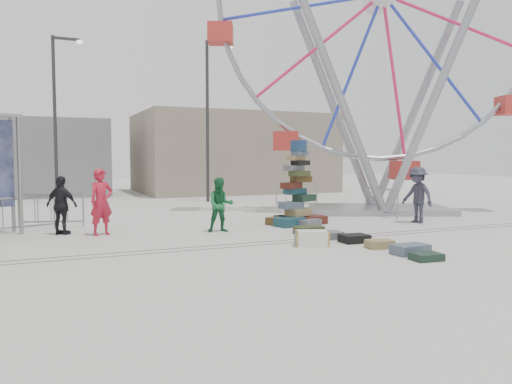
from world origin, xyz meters
name	(u,v)px	position (x,y,z in m)	size (l,w,h in m)	color
ground	(258,250)	(0.00, 0.00, 0.00)	(90.00, 90.00, 0.00)	#9E9E99
track_line_near	(248,246)	(0.00, 0.60, 0.00)	(40.00, 0.04, 0.01)	#47443F
track_line_far	(242,243)	(0.00, 1.00, 0.00)	(40.00, 0.04, 0.01)	#47443F
building_right	(232,153)	(7.00, 20.00, 2.50)	(12.00, 8.00, 5.00)	gray
building_left	(16,158)	(-6.00, 22.00, 2.20)	(10.00, 8.00, 4.40)	gray
lamp_post_right	(209,112)	(3.09, 13.00, 4.48)	(1.41, 0.25, 8.00)	#2D2D30
lamp_post_left	(57,110)	(-3.91, 15.00, 4.48)	(1.41, 0.25, 8.00)	#2D2D30
suitcase_tower	(297,201)	(3.08, 3.73, 0.78)	(2.05, 1.79, 2.79)	#1A4350
ferris_wheel	(382,23)	(7.97, 5.72, 7.61)	(12.29, 5.53, 15.45)	gray
steamer_trunk	(312,238)	(1.50, 0.00, 0.19)	(0.82, 0.48, 0.38)	silver
row_case_0	(309,230)	(2.41, 1.74, 0.12)	(0.80, 0.53, 0.23)	#364020
row_case_1	(327,235)	(2.43, 0.77, 0.10)	(0.77, 0.56, 0.20)	slate
row_case_2	(354,238)	(2.78, -0.02, 0.11)	(0.72, 0.55, 0.21)	black
row_case_3	(380,244)	(2.88, -0.95, 0.10)	(0.64, 0.45, 0.20)	#947C4B
row_case_4	(410,249)	(3.04, -1.87, 0.11)	(0.86, 0.51, 0.23)	#4B5C6B
row_case_5	(426,257)	(2.89, -2.56, 0.08)	(0.63, 0.48, 0.16)	#1A3023
barricade_dummy_b	(21,214)	(-5.31, 5.35, 0.55)	(2.00, 0.10, 1.10)	gray
barricade_dummy_c	(51,210)	(-4.46, 6.27, 0.55)	(2.00, 0.10, 1.10)	gray
barricade_wheel_front	(381,202)	(7.14, 4.53, 0.55)	(2.00, 0.10, 1.10)	gray
barricade_wheel_back	(296,195)	(5.90, 9.04, 0.55)	(2.00, 0.10, 1.10)	gray
pedestrian_red	(101,202)	(-3.16, 3.96, 0.96)	(0.70, 0.46, 1.92)	#AD182C
pedestrian_green	(221,205)	(0.18, 3.18, 0.81)	(0.79, 0.62, 1.63)	#175D2F
pedestrian_black	(62,205)	(-4.21, 4.51, 0.85)	(1.00, 0.42, 1.70)	black
pedestrian_grey	(417,195)	(7.04, 2.44, 0.96)	(1.24, 0.71, 1.92)	#2B2A38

